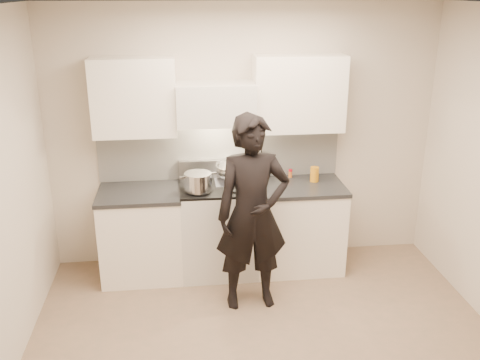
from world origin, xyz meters
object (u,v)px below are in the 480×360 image
object	(u,v)px
wok	(235,170)
person	(252,214)
stove	(218,228)
utensil_crock	(259,169)
counter_right	(297,225)

from	to	relation	value
wok	person	distance (m)	0.79
wok	person	size ratio (longest dim) A/B	0.28
wok	stove	bearing A→B (deg)	-149.42
wok	utensil_crock	world-z (taller)	wok
wok	utensil_crock	bearing A→B (deg)	27.04
stove	wok	distance (m)	0.63
person	counter_right	bearing A→B (deg)	45.44
counter_right	wok	world-z (taller)	wok
stove	counter_right	bearing A→B (deg)	0.00
wok	counter_right	bearing A→B (deg)	-10.09
stove	utensil_crock	distance (m)	0.75
wok	utensil_crock	xyz separation A→B (m)	(0.26, 0.13, -0.05)
counter_right	wok	bearing A→B (deg)	169.91
counter_right	stove	bearing A→B (deg)	-180.00
stove	wok	world-z (taller)	wok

